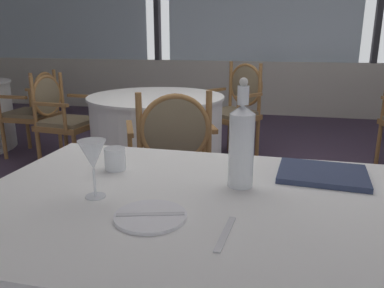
# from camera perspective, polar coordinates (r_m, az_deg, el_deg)

# --- Properties ---
(ground_plane) EXTENTS (13.99, 13.99, 0.00)m
(ground_plane) POSITION_cam_1_polar(r_m,az_deg,el_deg) (2.86, 4.14, -10.06)
(ground_plane) COLOR #47384C
(window_wall_far) EXTENTS (10.76, 0.14, 2.62)m
(window_wall_far) POSITION_cam_1_polar(r_m,az_deg,el_deg) (6.34, 10.06, 13.86)
(window_wall_far) COLOR silver
(window_wall_far) RESTS_ON ground_plane
(side_plate) EXTENTS (0.21, 0.21, 0.01)m
(side_plate) POSITION_cam_1_polar(r_m,az_deg,el_deg) (1.09, -6.21, -10.65)
(side_plate) COLOR white
(side_plate) RESTS_ON foreground_table
(butter_knife) EXTENTS (0.19, 0.07, 0.00)m
(butter_knife) POSITION_cam_1_polar(r_m,az_deg,el_deg) (1.09, -6.22, -10.41)
(butter_knife) COLOR silver
(butter_knife) RESTS_ON foreground_table
(dinner_fork) EXTENTS (0.03, 0.19, 0.00)m
(dinner_fork) POSITION_cam_1_polar(r_m,az_deg,el_deg) (1.01, 4.99, -13.16)
(dinner_fork) COLOR silver
(dinner_fork) RESTS_ON foreground_table
(water_bottle) EXTENTS (0.08, 0.08, 0.36)m
(water_bottle) POSITION_cam_1_polar(r_m,az_deg,el_deg) (1.27, 7.38, 0.05)
(water_bottle) COLOR white
(water_bottle) RESTS_ON foreground_table
(wine_glass) EXTENTS (0.09, 0.09, 0.18)m
(wine_glass) POSITION_cam_1_polar(r_m,az_deg,el_deg) (1.21, -14.60, -1.76)
(wine_glass) COLOR white
(wine_glass) RESTS_ON foreground_table
(water_tumbler) EXTENTS (0.08, 0.08, 0.08)m
(water_tumbler) POSITION_cam_1_polar(r_m,az_deg,el_deg) (1.47, -11.40, -2.18)
(water_tumbler) COLOR white
(water_tumbler) RESTS_ON foreground_table
(menu_book) EXTENTS (0.33, 0.27, 0.02)m
(menu_book) POSITION_cam_1_polar(r_m,az_deg,el_deg) (1.46, 18.86, -4.22)
(menu_book) COLOR #2D3856
(menu_book) RESTS_ON foreground_table
(dining_chair_0_2) EXTENTS (0.47, 0.54, 0.90)m
(dining_chair_0_2) POSITION_cam_1_polar(r_m,az_deg,el_deg) (4.34, -22.21, 5.14)
(dining_chair_0_2) COLOR olive
(dining_chair_0_2) RESTS_ON ground_plane
(background_table_1) EXTENTS (1.16, 1.16, 0.76)m
(background_table_1) POSITION_cam_1_polar(r_m,az_deg,el_deg) (3.36, -5.23, 0.81)
(background_table_1) COLOR white
(background_table_1) RESTS_ON ground_plane
(dining_chair_1_0) EXTENTS (0.51, 0.57, 0.90)m
(dining_chair_1_0) POSITION_cam_1_polar(r_m,az_deg,el_deg) (3.84, -19.05, 4.23)
(dining_chair_1_0) COLOR olive
(dining_chair_1_0) RESTS_ON ground_plane
(dining_chair_1_1) EXTENTS (0.64, 0.61, 0.95)m
(dining_chair_1_1) POSITION_cam_1_polar(r_m,az_deg,el_deg) (2.35, -2.95, -1.17)
(dining_chair_1_1) COLOR olive
(dining_chair_1_1) RESTS_ON ground_plane
(dining_chair_1_2) EXTENTS (0.66, 0.64, 0.99)m
(dining_chair_1_2) POSITION_cam_1_polar(r_m,az_deg,el_deg) (3.97, 6.71, 6.04)
(dining_chair_1_2) COLOR olive
(dining_chair_1_2) RESTS_ON ground_plane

